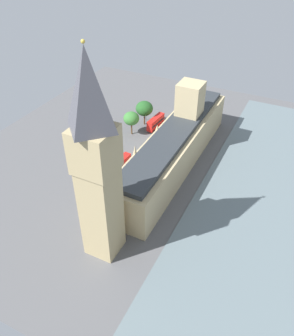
% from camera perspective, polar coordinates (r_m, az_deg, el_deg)
% --- Properties ---
extents(ground_plane, '(142.41, 142.41, 0.00)m').
position_cam_1_polar(ground_plane, '(124.35, 3.48, 0.78)').
color(ground_plane, '#565659').
extents(river_thames, '(41.20, 128.17, 0.25)m').
position_cam_1_polar(river_thames, '(118.47, 19.31, -3.70)').
color(river_thames, slate).
rests_on(river_thames, ground).
extents(parliament_building, '(14.01, 72.41, 26.02)m').
position_cam_1_polar(parliament_building, '(120.51, 4.77, 3.86)').
color(parliament_building, tan).
rests_on(parliament_building, ground).
extents(clock_tower, '(9.21, 9.21, 55.31)m').
position_cam_1_polar(clock_tower, '(77.05, -8.42, 0.96)').
color(clock_tower, tan).
rests_on(clock_tower, ground).
extents(double_decker_bus_near_tower, '(3.43, 10.68, 4.75)m').
position_cam_1_polar(double_decker_bus_near_tower, '(144.12, 1.44, 7.63)').
color(double_decker_bus_near_tower, red).
rests_on(double_decker_bus_near_tower, ground).
extents(double_decker_bus_corner, '(3.34, 10.66, 4.75)m').
position_cam_1_polar(double_decker_bus_corner, '(119.27, -4.49, 0.50)').
color(double_decker_bus_corner, red).
rests_on(double_decker_bus_corner, ground).
extents(car_white_far_end, '(2.01, 4.22, 1.74)m').
position_cam_1_polar(car_white_far_end, '(114.33, -7.38, -2.72)').
color(car_white_far_end, silver).
rests_on(car_white_far_end, ground).
extents(car_yellow_cab_trailing, '(2.07, 4.22, 1.74)m').
position_cam_1_polar(car_yellow_cab_trailing, '(108.90, -8.60, -5.26)').
color(car_yellow_cab_trailing, gold).
rests_on(car_yellow_cab_trailing, ground).
extents(pedestrian_kerbside, '(0.51, 0.61, 1.61)m').
position_cam_1_polar(pedestrian_kerbside, '(148.06, 5.13, 7.49)').
color(pedestrian_kerbside, gray).
rests_on(pedestrian_kerbside, ground).
extents(plane_tree_midblock, '(7.15, 7.15, 10.47)m').
position_cam_1_polar(plane_tree_midblock, '(144.33, -0.44, 9.84)').
color(plane_tree_midblock, brown).
rests_on(plane_tree_midblock, ground).
extents(plane_tree_under_trees, '(6.30, 6.30, 9.79)m').
position_cam_1_polar(plane_tree_under_trees, '(137.67, -2.62, 8.20)').
color(plane_tree_under_trees, brown).
rests_on(plane_tree_under_trees, ground).
extents(street_lamp_by_river_gate, '(0.56, 0.56, 6.24)m').
position_cam_1_polar(street_lamp_by_river_gate, '(149.13, -0.19, 9.47)').
color(street_lamp_by_river_gate, black).
rests_on(street_lamp_by_river_gate, ground).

